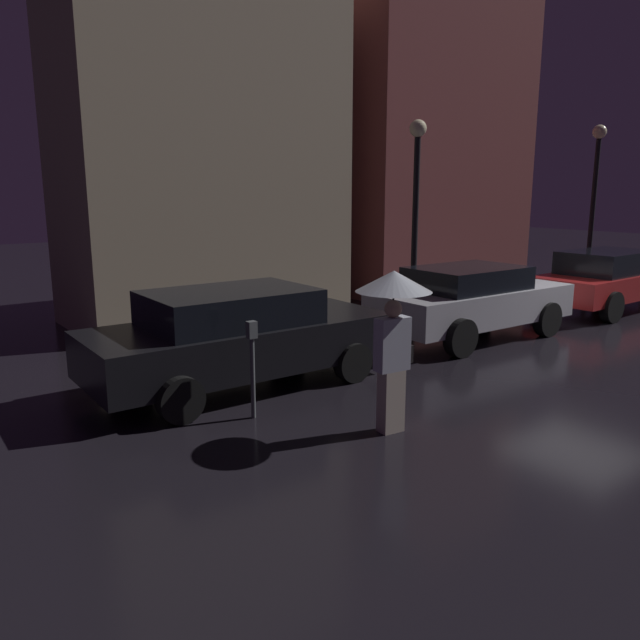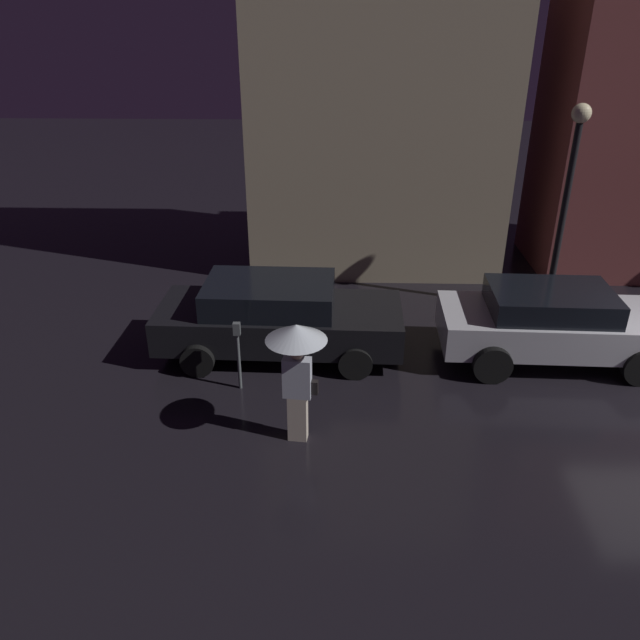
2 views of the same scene
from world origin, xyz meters
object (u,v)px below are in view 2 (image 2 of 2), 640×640
(pedestrian_with_umbrella, at_px, (297,354))
(street_lamp_near, at_px, (569,180))
(parking_meter, at_px, (238,349))
(parked_car_black, at_px, (278,316))
(parked_car_silver, at_px, (554,323))

(pedestrian_with_umbrella, height_order, street_lamp_near, street_lamp_near)
(pedestrian_with_umbrella, height_order, parking_meter, pedestrian_with_umbrella)
(parked_car_black, distance_m, parked_car_silver, 5.20)
(pedestrian_with_umbrella, distance_m, parking_meter, 1.93)
(pedestrian_with_umbrella, relative_size, parking_meter, 1.55)
(street_lamp_near, bearing_deg, parking_meter, -151.91)
(parked_car_black, distance_m, parking_meter, 1.44)
(parked_car_silver, relative_size, pedestrian_with_umbrella, 2.15)
(parked_car_black, xyz_separation_m, pedestrian_with_umbrella, (0.55, -2.73, 0.74))
(pedestrian_with_umbrella, xyz_separation_m, street_lamp_near, (5.25, 4.81, 1.41))
(pedestrian_with_umbrella, bearing_deg, street_lamp_near, 48.51)
(pedestrian_with_umbrella, bearing_deg, parked_car_silver, 35.52)
(parking_meter, bearing_deg, parked_car_silver, 11.91)
(pedestrian_with_umbrella, bearing_deg, parked_car_black, 107.54)
(parked_car_black, bearing_deg, street_lamp_near, 20.97)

